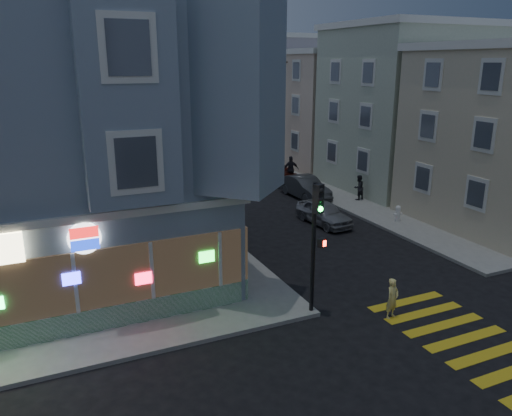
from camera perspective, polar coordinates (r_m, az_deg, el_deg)
ground at (r=15.29m, az=1.36°, el=-17.78°), size 120.00×120.00×0.00m
sidewalk_ne at (r=45.48m, az=15.16°, el=5.02°), size 24.00×42.00×0.15m
corner_building at (r=22.55m, az=-25.56°, el=7.74°), size 14.60×14.60×11.40m
row_house_b at (r=37.23m, az=18.38°, el=10.65°), size 12.00×8.60×10.50m
row_house_c at (r=44.34m, az=10.37°, el=11.02°), size 12.00×8.60×9.00m
row_house_d at (r=51.93m, az=4.68°, el=12.80°), size 12.00×8.60×10.50m
utility_pole at (r=39.67m, az=2.07°, el=10.88°), size 2.20×0.30×9.00m
street_tree_near at (r=45.26m, az=-1.13°, el=10.47°), size 3.00×3.00×5.30m
street_tree_far at (r=52.68m, az=-4.62°, el=11.26°), size 3.00×3.00×5.30m
running_child at (r=18.13m, az=15.32°, el=-9.94°), size 0.60×0.47×1.46m
pedestrian_a at (r=32.23m, az=11.64°, el=2.31°), size 0.89×0.77×1.59m
pedestrian_b at (r=36.17m, az=4.01°, el=4.41°), size 1.20×0.69×1.93m
parked_car_a at (r=27.52m, az=7.76°, el=-0.54°), size 1.82×3.92×1.30m
parked_car_b at (r=32.69m, az=5.64°, el=2.37°), size 1.63×4.40×1.44m
parked_car_c at (r=37.29m, az=2.09°, el=4.19°), size 2.17×5.04×1.45m
parked_car_d at (r=41.92m, az=-1.08°, el=5.56°), size 3.06×5.46×1.44m
traffic_signal at (r=16.79m, az=6.90°, el=-2.13°), size 0.59×0.52×4.65m
fire_hydrant at (r=28.47m, az=15.91°, el=-0.53°), size 0.51×0.29×0.88m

